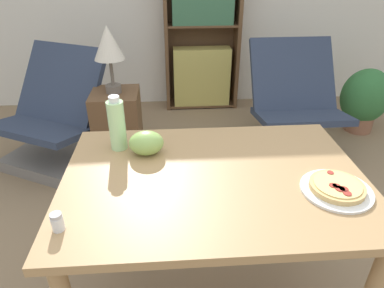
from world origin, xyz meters
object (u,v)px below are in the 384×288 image
Objects in this scene: pizza_on_plate at (337,188)px; lounge_chair_far at (294,118)px; table_lamp at (108,46)px; salt_shaker at (57,222)px; lounge_chair_near at (54,129)px; side_table at (119,131)px; potted_plant_floor at (365,99)px; grape_bunch at (146,143)px; bookshelf at (202,32)px; drink_bottle at (117,125)px.

pizza_on_plate is 1.72m from lounge_chair_far.
table_lamp is (-1.00, 1.38, 0.19)m from pizza_on_plate.
salt_shaker is (-0.96, -0.13, 0.02)m from pizza_on_plate.
lounge_chair_near is 1.57× the size of side_table.
potted_plant_floor is (1.20, 1.87, -0.46)m from pizza_on_plate.
salt_shaker is at bearing -88.80° from side_table.
bookshelf is (0.46, 2.25, -0.02)m from grape_bunch.
pizza_on_plate is 1.74× the size of grape_bunch.
lounge_chair_near is 0.57× the size of bookshelf.
drink_bottle is 1.03m from table_lamp.
lounge_chair_near is (-0.56, 1.64, -0.50)m from salt_shaker.
lounge_chair_far is at bearing -54.80° from bookshelf.
lounge_chair_near is 1.73m from bookshelf.
salt_shaker is at bearing -104.84° from bookshelf.
lounge_chair_far is at bearing 8.01° from table_lamp.
lounge_chair_far is 1.46m from side_table.
grape_bunch reaches higher than salt_shaker.
drink_bottle is at bearing -80.65° from table_lamp.
lounge_chair_far is 1.61m from table_lamp.
salt_shaker is 1.52m from table_lamp.
salt_shaker is at bearing -44.63° from lounge_chair_near.
salt_shaker is at bearing -172.37° from pizza_on_plate.
grape_bunch reaches higher than potted_plant_floor.
grape_bunch is (-0.71, 0.32, 0.04)m from pizza_on_plate.
grape_bunch is at bearing -29.05° from lounge_chair_near.
bookshelf is (0.58, 2.20, -0.08)m from drink_bottle.
side_table is (-1.00, 1.38, -0.46)m from pizza_on_plate.
table_lamp is at bearing -122.17° from bookshelf.
lounge_chair_far is (1.41, 1.72, -0.50)m from salt_shaker.
lounge_chair_near reaches higher than grape_bunch.
lounge_chair_far is at bearing 43.54° from drink_bottle.
drink_bottle reaches higher than grape_bunch.
bookshelf reaches higher than side_table.
drink_bottle is 0.25× the size of lounge_chair_near.
pizza_on_plate is 0.15× the size of bookshelf.
pizza_on_plate is 1.77m from side_table.
lounge_chair_far reaches higher than grape_bunch.
potted_plant_floor is (2.20, 0.48, -0.65)m from table_lamp.
salt_shaker reaches higher than pizza_on_plate.
table_lamp is at bearing 91.20° from salt_shaker.
salt_shaker is 2.28m from lounge_chair_far.
salt_shaker is 1.80m from lounge_chair_near.
salt_shaker is at bearing -120.09° from grape_bunch.
side_table is at bearing -122.17° from bookshelf.
potted_plant_floor is (0.76, 0.28, 0.03)m from lounge_chair_far.
salt_shaker is 2.79m from bookshelf.
side_table is at bearing 125.74° from pizza_on_plate.
side_table is 2.25m from potted_plant_floor.
grape_bunch is at bearing -132.75° from lounge_chair_far.
bookshelf reaches higher than salt_shaker.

